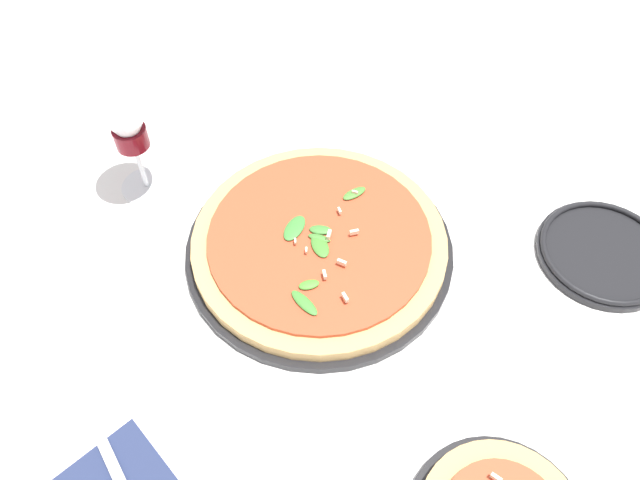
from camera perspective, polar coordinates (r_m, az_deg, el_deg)
ground_plane at (r=0.85m, az=-1.69°, el=-1.63°), size 6.00×6.00×0.00m
pizza_arugula_main at (r=0.84m, az=-0.00°, el=-0.54°), size 0.36×0.36×0.05m
wine_glass at (r=0.89m, az=-17.16°, el=9.79°), size 0.08×0.08×0.17m
side_plate_white at (r=0.93m, az=24.57°, el=-1.06°), size 0.18×0.18×0.02m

